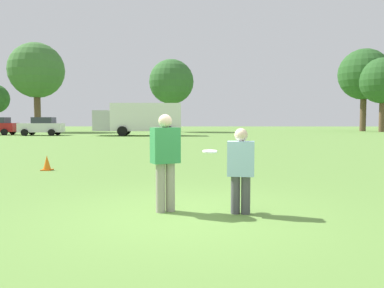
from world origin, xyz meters
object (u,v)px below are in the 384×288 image
at_px(player_thrower, 165,157).
at_px(frisbee, 210,151).
at_px(player_defender, 241,166).
at_px(box_truck, 140,118).
at_px(traffic_cone, 47,163).
at_px(parked_car_center, 42,126).

distance_m(player_thrower, frisbee, 0.82).
bearing_deg(player_defender, box_truck, 101.37).
bearing_deg(traffic_cone, box_truck, 91.88).
bearing_deg(player_thrower, parked_car_center, 115.03).
xyz_separation_m(player_defender, frisbee, (-0.52, 0.32, 0.23)).
xyz_separation_m(player_defender, parked_car_center, (-16.35, 32.32, 0.10)).
bearing_deg(parked_car_center, traffic_cone, -67.97).
distance_m(frisbee, box_truck, 32.26).
height_order(player_defender, parked_car_center, parked_car_center).
bearing_deg(player_defender, traffic_cone, 134.36).
bearing_deg(player_defender, parked_car_center, 116.83).
relative_size(player_defender, frisbee, 5.47).
xyz_separation_m(traffic_cone, parked_car_center, (-10.77, 26.62, 0.69)).
xyz_separation_m(parked_car_center, box_truck, (9.91, -0.30, 0.83)).
bearing_deg(player_thrower, traffic_cone, 127.41).
bearing_deg(box_truck, parked_car_center, 178.27).
xyz_separation_m(player_defender, traffic_cone, (-5.58, 5.70, -0.59)).
distance_m(player_thrower, player_defender, 1.33).
bearing_deg(player_thrower, player_defender, -5.54).
relative_size(frisbee, traffic_cone, 0.56).
bearing_deg(parked_car_center, player_defender, -63.17).
bearing_deg(traffic_cone, frisbee, -46.81).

